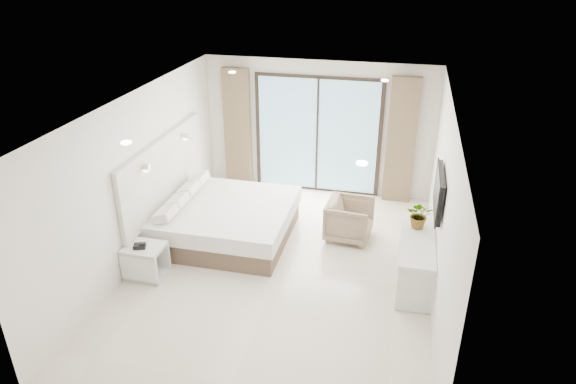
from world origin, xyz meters
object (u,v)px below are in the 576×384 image
(bed, at_px, (225,220))
(console_desk, at_px, (416,250))
(nightstand, at_px, (146,261))
(armchair, at_px, (350,218))

(bed, xyz_separation_m, console_desk, (3.23, -0.63, 0.24))
(console_desk, bearing_deg, nightstand, -168.91)
(console_desk, bearing_deg, armchair, 135.65)
(nightstand, bearing_deg, console_desk, 11.90)
(bed, bearing_deg, nightstand, -119.22)
(nightstand, distance_m, console_desk, 4.11)
(nightstand, xyz_separation_m, console_desk, (4.03, 0.79, 0.29))
(bed, height_order, nightstand, bed)
(bed, relative_size, console_desk, 1.39)
(bed, distance_m, console_desk, 3.30)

